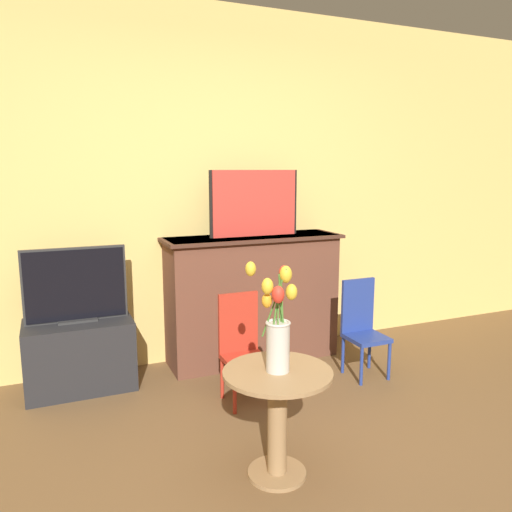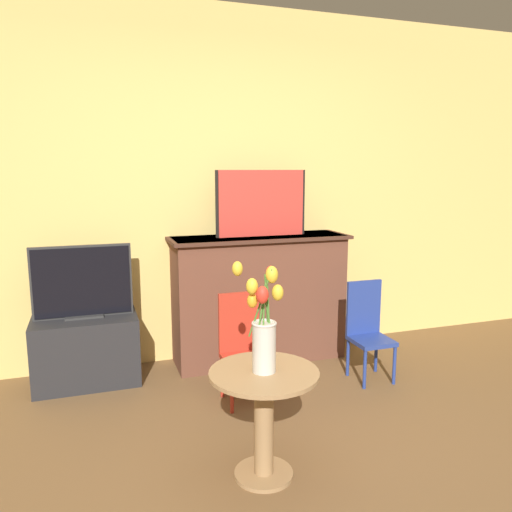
# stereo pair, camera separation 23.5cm
# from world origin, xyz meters

# --- Properties ---
(wall_back) EXTENTS (8.00, 0.06, 2.70)m
(wall_back) POSITION_xyz_m (0.00, 2.13, 1.35)
(wall_back) COLOR #E0BC66
(wall_back) RESTS_ON ground
(fireplace_mantel) EXTENTS (1.38, 0.43, 0.98)m
(fireplace_mantel) POSITION_xyz_m (0.32, 1.90, 0.51)
(fireplace_mantel) COLOR brown
(fireplace_mantel) RESTS_ON ground
(painting) EXTENTS (0.71, 0.03, 0.50)m
(painting) POSITION_xyz_m (0.34, 1.91, 1.23)
(painting) COLOR black
(painting) RESTS_ON fireplace_mantel
(tv_stand) EXTENTS (0.71, 0.43, 0.48)m
(tv_stand) POSITION_xyz_m (-0.98, 1.87, 0.24)
(tv_stand) COLOR #232326
(tv_stand) RESTS_ON ground
(tv_monitor) EXTENTS (0.66, 0.12, 0.50)m
(tv_monitor) POSITION_xyz_m (-0.98, 1.87, 0.72)
(tv_monitor) COLOR #2D2D2D
(tv_monitor) RESTS_ON tv_stand
(chair_red) EXTENTS (0.27, 0.27, 0.70)m
(chair_red) POSITION_xyz_m (-0.02, 1.27, 0.37)
(chair_red) COLOR #B22D1E
(chair_red) RESTS_ON ground
(chair_blue) EXTENTS (0.27, 0.27, 0.70)m
(chair_blue) POSITION_xyz_m (0.94, 1.32, 0.37)
(chair_blue) COLOR navy
(chair_blue) RESTS_ON ground
(side_table) EXTENTS (0.53, 0.53, 0.54)m
(side_table) POSITION_xyz_m (-0.16, 0.43, 0.35)
(side_table) COLOR #99754C
(side_table) RESTS_ON ground
(vase_tulips) EXTENTS (0.22, 0.20, 0.52)m
(vase_tulips) POSITION_xyz_m (-0.17, 0.43, 0.77)
(vase_tulips) COLOR beige
(vase_tulips) RESTS_ON side_table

